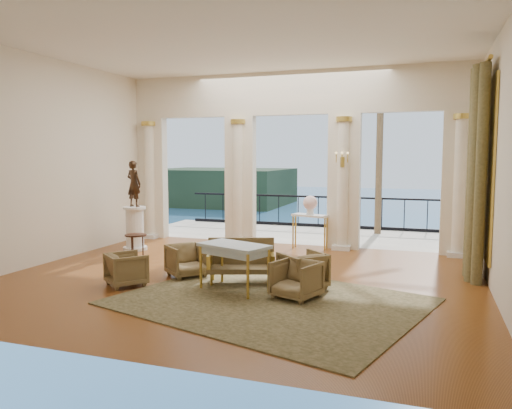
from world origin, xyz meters
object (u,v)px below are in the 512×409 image
at_px(armchair_a, 187,259).
at_px(armchair_d, 126,268).
at_px(game_table, 234,249).
at_px(pedestal, 135,229).
at_px(console_table, 310,220).
at_px(settee, 241,261).
at_px(side_table, 136,239).
at_px(statue, 134,184).
at_px(armchair_c, 303,268).
at_px(armchair_b, 296,278).

relative_size(armchair_a, armchair_d, 1.06).
height_order(armchair_a, game_table, game_table).
distance_m(armchair_a, pedestal, 3.25).
bearing_deg(armchair_a, armchair_d, -176.82).
bearing_deg(console_table, pedestal, -140.59).
bearing_deg(game_table, settee, 119.32).
xyz_separation_m(armchair_d, game_table, (1.99, 0.31, 0.41)).
relative_size(armchair_d, side_table, 0.92).
bearing_deg(pedestal, game_table, -36.04).
bearing_deg(pedestal, side_table, -56.80).
bearing_deg(armchair_d, settee, -116.45).
bearing_deg(statue, side_table, 135.23).
bearing_deg(console_table, armchair_d, -98.83).
relative_size(armchair_a, armchair_c, 0.97).
height_order(settee, game_table, game_table).
bearing_deg(console_table, armchair_c, -61.12).
distance_m(armchair_d, pedestal, 3.51).
relative_size(armchair_b, armchair_d, 1.05).
height_order(armchair_b, settee, settee).
height_order(settee, console_table, console_table).
height_order(armchair_b, side_table, side_table).
relative_size(game_table, pedestal, 1.25).
distance_m(settee, console_table, 3.80).
distance_m(console_table, side_table, 4.50).
bearing_deg(statue, console_table, -146.38).
bearing_deg(side_table, armchair_c, -5.91).
bearing_deg(settee, game_table, -100.55).
bearing_deg(side_table, armchair_d, -64.68).
bearing_deg(side_table, statue, 123.20).
height_order(armchair_a, armchair_d, armchair_a).
xyz_separation_m(armchair_b, console_table, (-0.79, 4.45, 0.37)).
bearing_deg(armchair_d, console_table, -78.30).
height_order(armchair_d, settee, settee).
bearing_deg(side_table, armchair_a, -11.35).
distance_m(armchair_a, settee, 1.17).
distance_m(settee, pedestal, 4.24).
xyz_separation_m(armchair_a, console_table, (1.60, 3.69, 0.37)).
distance_m(armchair_c, statue, 5.47).
distance_m(armchair_c, side_table, 3.69).
bearing_deg(armchair_a, armchair_c, -52.40).
bearing_deg(armchair_b, settee, 170.31).
bearing_deg(armchair_b, console_table, 119.57).
bearing_deg(armchair_a, armchair_b, -67.25).
height_order(game_table, console_table, console_table).
bearing_deg(statue, armchair_c, 167.75).
bearing_deg(side_table, game_table, -19.76).
xyz_separation_m(armchair_a, armchair_c, (2.35, -0.12, 0.01)).
distance_m(game_table, statue, 4.73).
bearing_deg(settee, statue, 130.17).
relative_size(game_table, side_table, 1.87).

